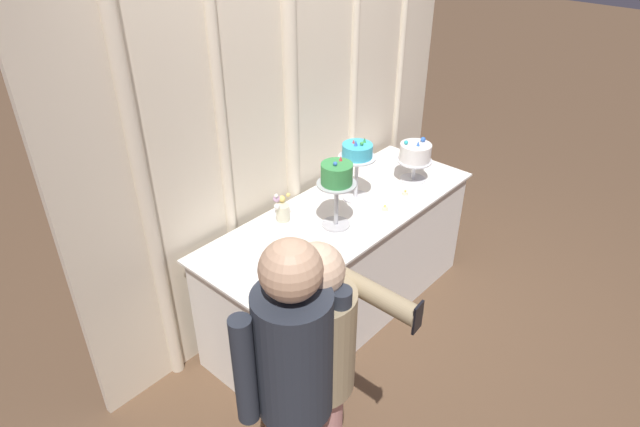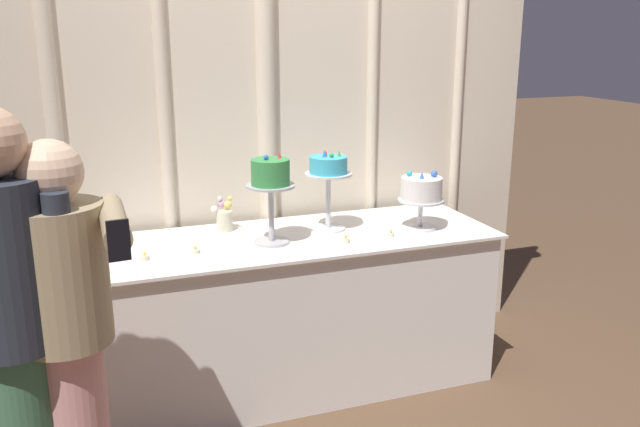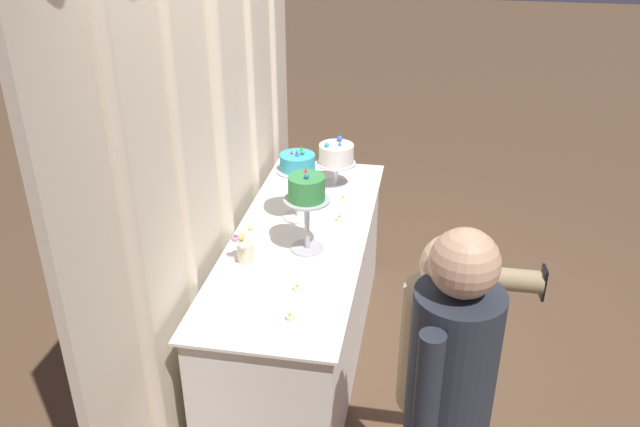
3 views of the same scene
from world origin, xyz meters
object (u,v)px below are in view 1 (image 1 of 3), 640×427
guest_man_pink_jacket (295,389)px  guest_girl_blue_dress (318,374)px  cake_display_leftmost (337,179)px  flower_vase (282,209)px  tealight_near_right (385,208)px  cake_display_rightmost (415,155)px  tealight_far_right (405,193)px  cake_table (342,263)px  tealight_near_left (296,253)px  tealight_far_left (268,273)px  cake_display_center (357,157)px

guest_man_pink_jacket → guest_girl_blue_dress: 0.18m
cake_display_leftmost → guest_man_pink_jacket: size_ratio=0.28×
flower_vase → tealight_near_right: (0.50, -0.40, -0.06)m
guest_girl_blue_dress → cake_display_rightmost: bearing=21.2°
cake_display_rightmost → flower_vase: size_ratio=1.64×
tealight_far_right → guest_girl_blue_dress: 1.61m
guest_man_pink_jacket → cake_display_leftmost: bearing=33.2°
cake_table → cake_display_rightmost: cake_display_rightmost is taller
cake_display_leftmost → tealight_near_left: 0.47m
tealight_near_right → tealight_far_right: (0.24, 0.01, -0.00)m
cake_table → flower_vase: size_ratio=10.76×
cake_display_leftmost → tealight_near_left: bearing=-175.9°
cake_display_leftmost → guest_girl_blue_dress: 1.19m
tealight_far_left → tealight_near_right: 0.93m
cake_display_leftmost → guest_girl_blue_dress: size_ratio=0.30×
cake_display_center → tealight_near_left: 0.77m
cake_table → cake_display_leftmost: 0.72m
cake_table → cake_display_rightmost: (0.63, -0.09, 0.59)m
flower_vase → tealight_near_right: 0.64m
cake_display_leftmost → guest_man_pink_jacket: 1.31m
cake_display_rightmost → flower_vase: bearing=162.0°
tealight_near_right → tealight_near_left: bearing=172.7°
cake_table → tealight_near_left: 0.66m
flower_vase → tealight_far_left: 0.54m
cake_table → guest_girl_blue_dress: bearing=-144.9°
flower_vase → guest_girl_blue_dress: bearing=-127.9°
cake_table → tealight_far_right: size_ratio=51.60×
cake_display_rightmost → tealight_far_left: 1.38m
tealight_near_left → tealight_near_right: 0.71m
tealight_near_right → guest_man_pink_jacket: guest_man_pink_jacket is taller
cake_display_rightmost → tealight_far_left: bearing=-179.3°
tealight_near_left → guest_man_pink_jacket: bearing=-136.3°
flower_vase → guest_man_pink_jacket: guest_man_pink_jacket is taller
cake_display_center → flower_vase: cake_display_center is taller
tealight_far_right → cake_display_leftmost: bearing=170.0°
cake_table → guest_man_pink_jacket: 1.52m
guest_girl_blue_dress → tealight_far_left: bearing=63.1°
tealight_near_left → guest_girl_blue_dress: bearing=-129.9°
flower_vase → tealight_far_right: flower_vase is taller
cake_display_leftmost → tealight_near_right: cake_display_leftmost is taller
tealight_near_left → guest_man_pink_jacket: (-0.71, -0.68, 0.06)m
cake_table → tealight_far_left: (-0.74, -0.11, 0.41)m
flower_vase → tealight_far_left: size_ratio=4.63×
tealight_near_right → tealight_far_right: tealight_near_right is taller
cake_table → tealight_far_left: bearing=-171.8°
cake_display_center → tealight_near_right: cake_display_center is taller
flower_vase → cake_display_rightmost: bearing=-18.0°
flower_vase → tealight_far_left: bearing=-142.8°
guest_girl_blue_dress → cake_table: bearing=35.1°
tealight_near_left → flower_vase: bearing=56.9°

